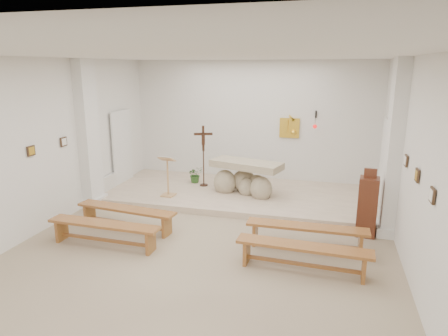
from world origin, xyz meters
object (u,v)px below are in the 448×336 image
(crucifix_stand, at_px, (203,151))
(bench_left_second, at_px, (104,229))
(altar, at_px, (245,180))
(donation_pedestal, at_px, (367,206))
(lectern, at_px, (168,176))
(bench_left_front, at_px, (126,213))
(bench_right_front, at_px, (307,232))
(bench_right_second, at_px, (303,252))

(crucifix_stand, relative_size, bench_left_second, 0.74)
(altar, distance_m, donation_pedestal, 3.26)
(bench_left_second, bearing_deg, lectern, 88.12)
(lectern, xyz_separation_m, bench_left_front, (-0.16, -1.85, -0.32))
(donation_pedestal, xyz_separation_m, bench_right_front, (-1.12, -0.96, -0.26))
(crucifix_stand, bearing_deg, lectern, -137.46)
(crucifix_stand, bearing_deg, altar, -35.92)
(bench_right_front, height_order, bench_right_second, same)
(altar, relative_size, donation_pedestal, 1.38)
(donation_pedestal, bearing_deg, crucifix_stand, 159.84)
(crucifix_stand, distance_m, bench_left_second, 3.94)
(crucifix_stand, relative_size, bench_right_front, 0.74)
(donation_pedestal, relative_size, bench_right_second, 0.62)
(crucifix_stand, xyz_separation_m, bench_right_second, (2.95, -3.80, -0.75))
(altar, height_order, bench_right_front, altar)
(lectern, xyz_separation_m, crucifix_stand, (0.59, 1.09, 0.43))
(lectern, bearing_deg, bench_left_second, -90.35)
(altar, xyz_separation_m, bench_left_front, (-1.98, -2.57, -0.16))
(crucifix_stand, height_order, bench_left_front, crucifix_stand)
(bench_right_front, bearing_deg, crucifix_stand, 134.68)
(lectern, relative_size, bench_right_front, 0.47)
(donation_pedestal, bearing_deg, bench_left_front, -162.88)
(altar, height_order, lectern, lectern)
(crucifix_stand, height_order, bench_right_second, crucifix_stand)
(crucifix_stand, distance_m, donation_pedestal, 4.55)
(crucifix_stand, height_order, donation_pedestal, crucifix_stand)
(altar, height_order, bench_left_front, altar)
(bench_right_second, bearing_deg, donation_pedestal, 61.07)
(lectern, xyz_separation_m, bench_right_second, (3.54, -2.71, -0.32))
(lectern, height_order, bench_right_second, lectern)
(lectern, relative_size, bench_left_front, 0.47)
(bench_left_second, bearing_deg, bench_left_front, 91.45)
(bench_right_front, distance_m, bench_left_second, 3.80)
(bench_left_front, bearing_deg, bench_left_second, -83.19)
(bench_right_front, relative_size, bench_right_second, 0.99)
(altar, xyz_separation_m, lectern, (-1.83, -0.72, 0.16))
(altar, height_order, donation_pedestal, donation_pedestal)
(altar, distance_m, bench_left_front, 3.25)
(altar, xyz_separation_m, crucifix_stand, (-1.23, 0.38, 0.59))
(altar, relative_size, bench_right_front, 0.87)
(bench_left_second, bearing_deg, crucifix_stand, 80.28)
(altar, relative_size, lectern, 1.84)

